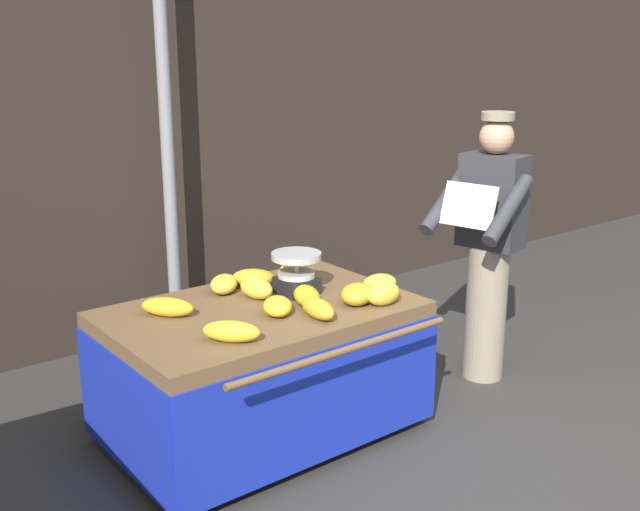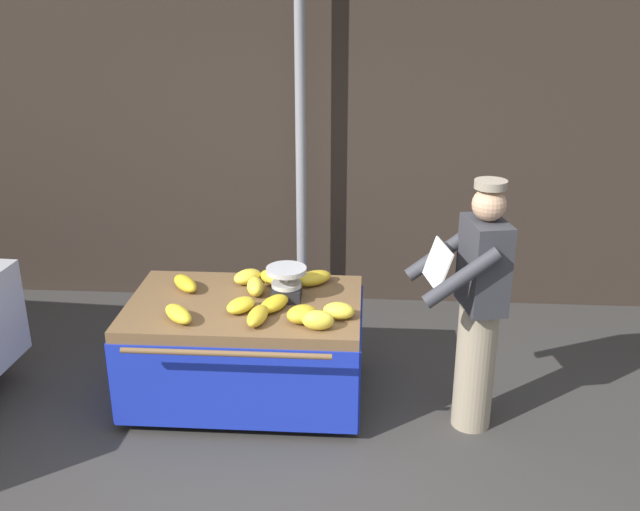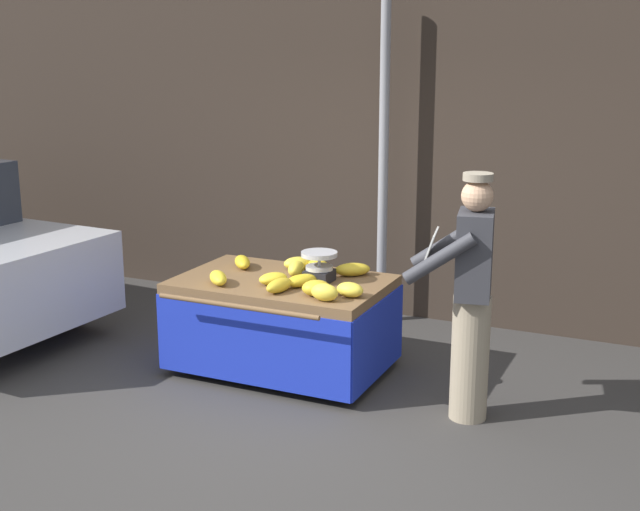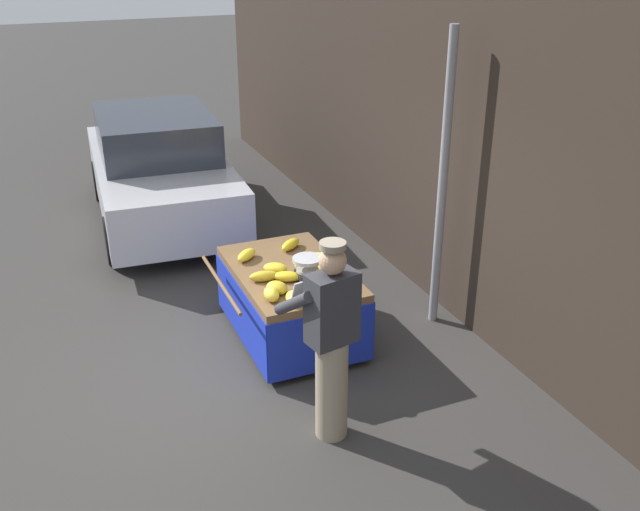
{
  "view_description": "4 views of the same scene",
  "coord_description": "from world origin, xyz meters",
  "px_view_note": "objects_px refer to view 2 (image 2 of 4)",
  "views": [
    {
      "loc": [
        -2.63,
        -2.2,
        2.09
      ],
      "look_at": [
        -0.04,
        1.09,
        0.93
      ],
      "focal_mm": 42.25,
      "sensor_mm": 36.0,
      "label": 1
    },
    {
      "loc": [
        0.28,
        -3.53,
        2.86
      ],
      "look_at": [
        -0.02,
        1.07,
        1.07
      ],
      "focal_mm": 40.62,
      "sensor_mm": 36.0,
      "label": 2
    },
    {
      "loc": [
        2.37,
        -4.63,
        2.51
      ],
      "look_at": [
        -0.26,
        1.08,
        0.95
      ],
      "focal_mm": 47.28,
      "sensor_mm": 36.0,
      "label": 3
    },
    {
      "loc": [
        5.33,
        -1.18,
        3.77
      ],
      "look_at": [
        -0.03,
        1.07,
        1.1
      ],
      "focal_mm": 39.84,
      "sensor_mm": 36.0,
      "label": 4
    }
  ],
  "objects_px": {
    "banana_bunch_2": "(255,287)",
    "banana_bunch_6": "(258,316)",
    "vendor_person": "(478,307)",
    "street_pole": "(301,147)",
    "weighing_scale": "(287,283)",
    "banana_bunch_4": "(185,283)",
    "banana_bunch_10": "(319,320)",
    "banana_cart": "(245,329)",
    "banana_bunch_7": "(248,277)",
    "banana_bunch_8": "(314,278)",
    "banana_bunch_3": "(274,304)",
    "banana_bunch_9": "(302,314)",
    "banana_bunch_5": "(339,311)",
    "banana_bunch_1": "(241,305)",
    "banana_bunch_0": "(178,314)",
    "banana_bunch_11": "(274,278)"
  },
  "relations": [
    {
      "from": "banana_bunch_6",
      "to": "weighing_scale",
      "type": "bearing_deg",
      "value": 68.85
    },
    {
      "from": "banana_bunch_2",
      "to": "vendor_person",
      "type": "relative_size",
      "value": 0.13
    },
    {
      "from": "banana_bunch_6",
      "to": "banana_bunch_2",
      "type": "bearing_deg",
      "value": 100.26
    },
    {
      "from": "banana_bunch_10",
      "to": "banana_cart",
      "type": "bearing_deg",
      "value": 145.2
    },
    {
      "from": "banana_bunch_9",
      "to": "banana_bunch_6",
      "type": "bearing_deg",
      "value": -174.75
    },
    {
      "from": "banana_bunch_4",
      "to": "banana_bunch_10",
      "type": "distance_m",
      "value": 1.14
    },
    {
      "from": "street_pole",
      "to": "banana_bunch_11",
      "type": "relative_size",
      "value": 11.96
    },
    {
      "from": "banana_bunch_4",
      "to": "banana_bunch_8",
      "type": "height_order",
      "value": "banana_bunch_8"
    },
    {
      "from": "banana_bunch_1",
      "to": "banana_bunch_3",
      "type": "xyz_separation_m",
      "value": [
        0.22,
        0.04,
        0.0
      ]
    },
    {
      "from": "banana_bunch_0",
      "to": "banana_bunch_8",
      "type": "height_order",
      "value": "banana_bunch_8"
    },
    {
      "from": "banana_bunch_0",
      "to": "banana_bunch_1",
      "type": "bearing_deg",
      "value": 24.02
    },
    {
      "from": "banana_bunch_0",
      "to": "banana_bunch_3",
      "type": "height_order",
      "value": "banana_bunch_0"
    },
    {
      "from": "street_pole",
      "to": "banana_bunch_7",
      "type": "relative_size",
      "value": 13.43
    },
    {
      "from": "banana_bunch_6",
      "to": "street_pole",
      "type": "bearing_deg",
      "value": 86.16
    },
    {
      "from": "banana_bunch_2",
      "to": "banana_bunch_9",
      "type": "xyz_separation_m",
      "value": [
        0.37,
        -0.42,
        -0.0
      ]
    },
    {
      "from": "banana_bunch_8",
      "to": "banana_bunch_3",
      "type": "bearing_deg",
      "value": -117.83
    },
    {
      "from": "banana_bunch_5",
      "to": "vendor_person",
      "type": "distance_m",
      "value": 0.89
    },
    {
      "from": "banana_bunch_8",
      "to": "banana_bunch_4",
      "type": "bearing_deg",
      "value": -170.52
    },
    {
      "from": "banana_bunch_9",
      "to": "banana_bunch_7",
      "type": "bearing_deg",
      "value": 126.6
    },
    {
      "from": "banana_cart",
      "to": "vendor_person",
      "type": "height_order",
      "value": "vendor_person"
    },
    {
      "from": "banana_bunch_2",
      "to": "banana_bunch_10",
      "type": "height_order",
      "value": "banana_bunch_10"
    },
    {
      "from": "street_pole",
      "to": "banana_bunch_4",
      "type": "relative_size",
      "value": 10.59
    },
    {
      "from": "banana_bunch_3",
      "to": "banana_bunch_6",
      "type": "distance_m",
      "value": 0.22
    },
    {
      "from": "weighing_scale",
      "to": "banana_bunch_2",
      "type": "distance_m",
      "value": 0.24
    },
    {
      "from": "banana_bunch_3",
      "to": "banana_bunch_4",
      "type": "relative_size",
      "value": 0.97
    },
    {
      "from": "banana_bunch_5",
      "to": "banana_bunch_8",
      "type": "relative_size",
      "value": 0.72
    },
    {
      "from": "banana_bunch_4",
      "to": "banana_bunch_7",
      "type": "distance_m",
      "value": 0.45
    },
    {
      "from": "banana_bunch_5",
      "to": "banana_bunch_9",
      "type": "bearing_deg",
      "value": -162.12
    },
    {
      "from": "banana_bunch_3",
      "to": "banana_bunch_11",
      "type": "height_order",
      "value": "banana_bunch_11"
    },
    {
      "from": "banana_bunch_0",
      "to": "banana_bunch_7",
      "type": "xyz_separation_m",
      "value": [
        0.35,
        0.65,
        0.0
      ]
    },
    {
      "from": "banana_bunch_7",
      "to": "banana_bunch_9",
      "type": "xyz_separation_m",
      "value": [
        0.46,
        -0.61,
        0.01
      ]
    },
    {
      "from": "banana_bunch_1",
      "to": "banana_bunch_11",
      "type": "distance_m",
      "value": 0.5
    },
    {
      "from": "banana_bunch_0",
      "to": "banana_bunch_10",
      "type": "xyz_separation_m",
      "value": [
        0.92,
        -0.06,
        0.01
      ]
    },
    {
      "from": "banana_bunch_2",
      "to": "banana_bunch_9",
      "type": "bearing_deg",
      "value": -48.62
    },
    {
      "from": "weighing_scale",
      "to": "banana_bunch_2",
      "type": "relative_size",
      "value": 1.28
    },
    {
      "from": "banana_bunch_2",
      "to": "banana_bunch_6",
      "type": "distance_m",
      "value": 0.45
    },
    {
      "from": "banana_bunch_3",
      "to": "banana_bunch_10",
      "type": "height_order",
      "value": "banana_bunch_10"
    },
    {
      "from": "banana_bunch_4",
      "to": "banana_bunch_11",
      "type": "xyz_separation_m",
      "value": [
        0.62,
        0.14,
        0.0
      ]
    },
    {
      "from": "banana_bunch_3",
      "to": "banana_bunch_8",
      "type": "xyz_separation_m",
      "value": [
        0.23,
        0.44,
        0.01
      ]
    },
    {
      "from": "banana_cart",
      "to": "banana_bunch_4",
      "type": "xyz_separation_m",
      "value": [
        -0.45,
        0.18,
        0.26
      ]
    },
    {
      "from": "vendor_person",
      "to": "banana_bunch_2",
      "type": "bearing_deg",
      "value": 165.89
    },
    {
      "from": "banana_bunch_4",
      "to": "banana_bunch_7",
      "type": "relative_size",
      "value": 1.27
    },
    {
      "from": "street_pole",
      "to": "banana_bunch_6",
      "type": "xyz_separation_m",
      "value": [
        -0.12,
        -1.82,
        -0.7
      ]
    },
    {
      "from": "banana_bunch_6",
      "to": "banana_bunch_8",
      "type": "height_order",
      "value": "banana_bunch_8"
    },
    {
      "from": "banana_bunch_4",
      "to": "banana_bunch_8",
      "type": "xyz_separation_m",
      "value": [
        0.91,
        0.15,
        0.0
      ]
    },
    {
      "from": "banana_bunch_2",
      "to": "banana_bunch_3",
      "type": "bearing_deg",
      "value": -55.96
    },
    {
      "from": "banana_bunch_7",
      "to": "banana_bunch_10",
      "type": "relative_size",
      "value": 1.09
    },
    {
      "from": "street_pole",
      "to": "weighing_scale",
      "type": "distance_m",
      "value": 1.57
    },
    {
      "from": "banana_bunch_0",
      "to": "banana_bunch_4",
      "type": "relative_size",
      "value": 0.98
    },
    {
      "from": "banana_bunch_8",
      "to": "vendor_person",
      "type": "height_order",
      "value": "vendor_person"
    }
  ]
}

